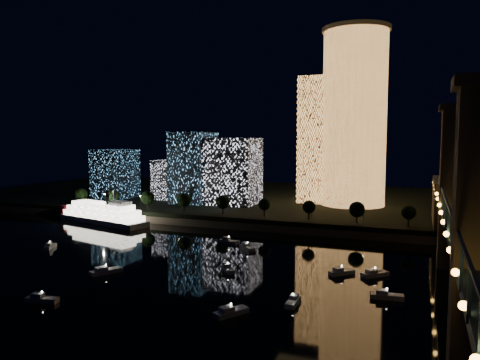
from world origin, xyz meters
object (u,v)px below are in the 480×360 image
Objects in this scene: tower_cylindrical at (354,118)px; truss_bridge at (473,249)px; tower_rectangular at (321,140)px; riverboat at (99,214)px.

tower_cylindrical reaches higher than truss_bridge.
tower_cylindrical is 0.34× the size of truss_bridge.
tower_cylindrical is at bearing 107.91° from truss_bridge.
riverboat is at bearing -140.71° from tower_rectangular.
truss_bridge is 166.73m from riverboat.
truss_bridge is (62.23, -141.65, -22.17)m from tower_rectangular.
tower_cylindrical is at bearing 31.77° from riverboat.
tower_cylindrical reaches higher than riverboat.
tower_rectangular reaches higher than truss_bridge.
tower_rectangular is 120.27m from riverboat.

